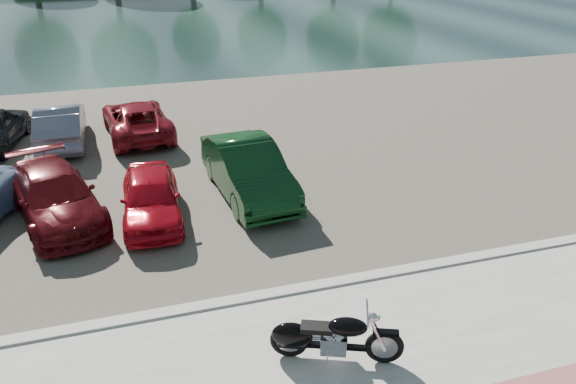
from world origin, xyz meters
The scene contains 11 objects.
ground centered at (0.00, 0.00, 0.00)m, with size 200.00×200.00×0.00m, color #595447.
promenade centered at (0.00, -1.00, 0.05)m, with size 60.00×6.00×0.10m, color #9F9D95.
kerb centered at (0.00, 2.00, 0.07)m, with size 60.00×0.30×0.14m, color #9F9D95.
parking_lot centered at (0.00, 11.00, 0.02)m, with size 60.00×18.00×0.04m, color #48423A.
river centered at (0.00, 40.00, 0.00)m, with size 120.00×40.00×0.00m, color #1A2E2D.
motorcycle centered at (-1.20, -0.09, 0.56)m, with size 2.22×1.13×1.05m.
car_3 centered at (-5.98, 6.88, 0.69)m, with size 1.83×4.50×1.31m, color #4C0A0F.
car_4 centered at (-3.63, 6.19, 0.66)m, with size 1.47×3.66×1.25m, color #B20B1A.
car_5 centered at (-0.90, 6.87, 0.81)m, with size 1.62×4.66×1.54m, color #0E3517.
car_9 centered at (-6.17, 12.75, 0.74)m, with size 1.48×4.25×1.40m, color slate.
car_10 centered at (-3.61, 12.82, 0.67)m, with size 2.10×4.55×1.27m, color maroon.
Camera 1 is at (-4.02, -7.23, 7.02)m, focal length 35.00 mm.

